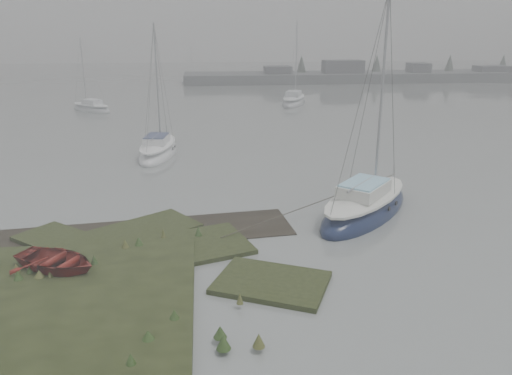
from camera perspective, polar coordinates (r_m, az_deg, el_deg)
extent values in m
plane|color=slate|center=(45.52, -4.21, 7.67)|extent=(160.00, 160.00, 0.00)
cube|color=#4C4F51|center=(81.92, 13.77, 12.14)|extent=(60.00, 8.00, 1.60)
cube|color=#424247|center=(76.95, 2.49, 12.88)|extent=(4.00, 3.00, 2.20)
cube|color=#424247|center=(79.04, 9.87, 13.07)|extent=(6.00, 3.00, 3.00)
cube|color=#424247|center=(83.14, 18.04, 12.52)|extent=(3.00, 3.00, 2.50)
cube|color=#424247|center=(88.69, 25.28, 11.84)|extent=(5.00, 3.00, 2.00)
cone|color=#384238|center=(79.55, 5.21, 13.57)|extent=(2.00, 2.00, 3.50)
cone|color=#384238|center=(82.74, 13.61, 13.32)|extent=(2.00, 2.00, 3.50)
cone|color=#384238|center=(87.47, 21.23, 12.85)|extent=(2.00, 2.00, 3.50)
cone|color=#384238|center=(91.89, 26.35, 12.41)|extent=(2.00, 2.00, 3.50)
ellipsoid|color=#0F1837|center=(22.84, 12.35, -2.70)|extent=(6.64, 7.07, 1.78)
ellipsoid|color=silver|center=(22.61, 12.46, -1.01)|extent=(5.66, 6.05, 0.50)
cube|color=silver|center=(22.20, 12.22, -0.15)|extent=(2.83, 2.92, 0.52)
cube|color=#95CDE9|center=(22.11, 12.27, 0.57)|extent=(2.62, 2.69, 0.08)
cylinder|color=#939399|center=(22.48, 14.20, 10.67)|extent=(0.11, 0.11, 8.35)
cylinder|color=#939399|center=(21.93, 12.05, 0.44)|extent=(2.01, 2.25, 0.09)
ellipsoid|color=silver|center=(33.34, -11.09, 3.83)|extent=(2.96, 6.56, 1.54)
ellipsoid|color=white|center=(33.20, -11.15, 4.86)|extent=(2.43, 5.69, 0.43)
cube|color=white|center=(32.86, -11.29, 5.40)|extent=(1.65, 2.34, 0.45)
cube|color=#1A244B|center=(32.81, -11.32, 5.83)|extent=(1.54, 2.15, 0.07)
cylinder|color=#939399|center=(33.35, -11.25, 11.77)|extent=(0.10, 0.10, 7.23)
cylinder|color=#939399|center=(32.63, -11.39, 5.76)|extent=(0.44, 2.52, 0.08)
ellipsoid|color=#A7ABB0|center=(53.16, -18.29, 8.39)|extent=(5.21, 4.99, 1.32)
ellipsoid|color=white|center=(53.08, -18.34, 8.95)|extent=(4.45, 4.26, 0.37)
cube|color=white|center=(52.85, -18.23, 9.29)|extent=(2.16, 2.12, 0.39)
cube|color=silver|center=(52.82, -18.25, 9.52)|extent=(1.99, 1.96, 0.06)
cylinder|color=#939399|center=(53.29, -19.15, 12.58)|extent=(0.09, 0.09, 6.21)
cylinder|color=#939399|center=(52.69, -18.15, 9.51)|extent=(1.65, 1.52, 0.07)
ellipsoid|color=#A2A5AB|center=(55.39, 4.34, 9.60)|extent=(4.44, 7.00, 1.62)
ellipsoid|color=white|center=(55.30, 4.35, 10.26)|extent=(3.72, 6.05, 0.46)
cube|color=white|center=(54.97, 4.31, 10.64)|extent=(2.15, 2.64, 0.48)
cube|color=#ACB3B8|center=(54.94, 4.31, 10.91)|extent=(2.00, 2.43, 0.08)
cylinder|color=#939399|center=(55.76, 4.62, 14.59)|extent=(0.10, 0.10, 7.61)
cylinder|color=#939399|center=(54.75, 4.28, 10.89)|extent=(1.04, 2.52, 0.09)
ellipsoid|color=#B4BBBF|center=(77.53, -6.87, 11.83)|extent=(4.35, 1.46, 1.06)
ellipsoid|color=white|center=(77.49, -6.88, 12.14)|extent=(3.79, 1.17, 0.30)
cube|color=white|center=(77.46, -6.75, 12.33)|extent=(1.50, 0.94, 0.31)
cube|color=silver|center=(77.44, -6.75, 12.46)|extent=(1.37, 0.88, 0.05)
cylinder|color=#939399|center=(77.28, -7.38, 14.11)|extent=(0.07, 0.07, 4.97)
cylinder|color=#939399|center=(77.44, -6.66, 12.47)|extent=(1.74, 0.07, 0.06)
imported|color=maroon|center=(18.16, -21.89, -7.73)|extent=(3.65, 3.31, 0.62)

